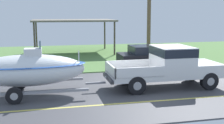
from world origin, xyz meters
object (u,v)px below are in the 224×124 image
at_px(carport_awning, 73,21).
at_px(pickup_truck_towing, 171,65).
at_px(boat_on_trailer, 28,70).
at_px(parked_sedan_near, 152,56).

bearing_deg(carport_awning, pickup_truck_towing, -74.25).
height_order(boat_on_trailer, parked_sedan_near, boat_on_trailer).
bearing_deg(parked_sedan_near, boat_on_trailer, -146.07).
relative_size(boat_on_trailer, parked_sedan_near, 1.34).
relative_size(pickup_truck_towing, carport_awning, 0.81).
xyz_separation_m(boat_on_trailer, carport_awning, (3.01, 12.21, 1.63)).
distance_m(pickup_truck_towing, carport_awning, 12.80).
distance_m(boat_on_trailer, parked_sedan_near, 8.95).
distance_m(parked_sedan_near, carport_awning, 8.71).
bearing_deg(boat_on_trailer, carport_awning, 76.14).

